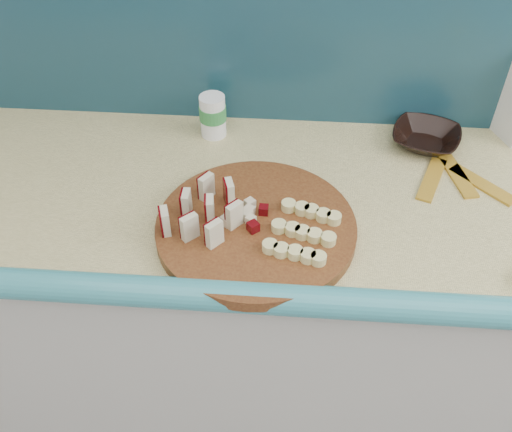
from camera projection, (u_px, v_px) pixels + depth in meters
The scene contains 9 objects.
kitchen_counter at pixel (336, 320), 1.55m from camera, with size 2.20×0.63×0.91m.
backsplash at pixel (363, 26), 1.28m from camera, with size 2.20×0.02×0.50m, color teal.
cutting_board at pixel (256, 228), 1.15m from camera, with size 0.40×0.40×0.03m, color #49210F.
apple_wedges at pixel (204, 210), 1.12m from camera, with size 0.16×0.17×0.06m.
apple_chunks at pixel (244, 217), 1.14m from camera, with size 0.06×0.07×0.02m.
banana_slices at pixel (304, 232), 1.11m from camera, with size 0.16×0.17×0.02m.
brown_bowl at pixel (426, 138), 1.36m from camera, with size 0.16×0.16×0.04m, color black.
canister at pixel (213, 115), 1.37m from camera, with size 0.07×0.07×0.11m.
banana_peel at pixel (457, 179), 1.27m from camera, with size 0.22×0.18×0.01m.
Camera 1 is at (-0.05, 0.55, 1.73)m, focal length 40.00 mm.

